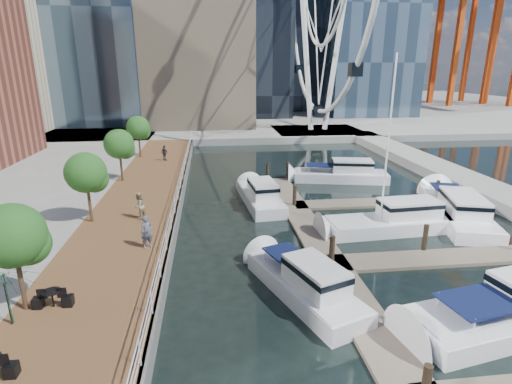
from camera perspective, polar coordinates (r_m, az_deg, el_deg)
The scene contains 14 objects.
ground at distance 16.05m, azimuth 8.50°, elevation -24.35°, with size 520.00×520.00×0.00m, color black.
boardwalk at distance 28.90m, azimuth -17.17°, elevation -4.01°, with size 6.00×60.00×1.00m, color brown.
seawall at distance 28.49m, azimuth -11.22°, elevation -3.86°, with size 0.25×60.00×1.00m, color #595954.
land_far at distance 114.02m, azimuth -4.95°, elevation 12.14°, with size 200.00×114.00×1.00m, color gray.
breakwater at distance 40.60m, azimuth 29.05°, elevation 0.64°, with size 4.00×60.00×1.00m, color gray.
pier at distance 66.66m, azimuth 8.77°, elevation 8.36°, with size 14.00×12.00×1.00m, color gray.
railing at distance 28.15m, azimuth -11.55°, elevation -1.92°, with size 0.10×60.00×1.05m, color white, non-canonical shape.
floating_docks at distance 26.39m, azimuth 19.89°, elevation -6.37°, with size 16.00×34.00×2.60m.
port_cranes at distance 129.00m, azimuth 28.66°, elevation 19.49°, with size 40.00×52.00×38.00m.
street_trees at distance 27.44m, azimuth -23.15°, elevation 2.54°, with size 2.60×42.60×4.60m.
pedestrian_near at distance 23.04m, azimuth -15.34°, elevation -5.52°, with size 0.68×0.45×1.86m, color #4A5163.
pedestrian_mid at distance 27.52m, azimuth -16.38°, elevation -1.89°, with size 0.88×0.69×1.82m, color gray.
pedestrian_far at distance 44.45m, azimuth -12.92°, elevation 5.47°, with size 0.99×0.41×1.69m, color #30373C.
moored_yachts at distance 28.89m, azimuth 18.00°, elevation -5.17°, with size 19.29×34.33×11.50m.
Camera 1 is at (-3.51, -11.51, 10.62)m, focal length 28.00 mm.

